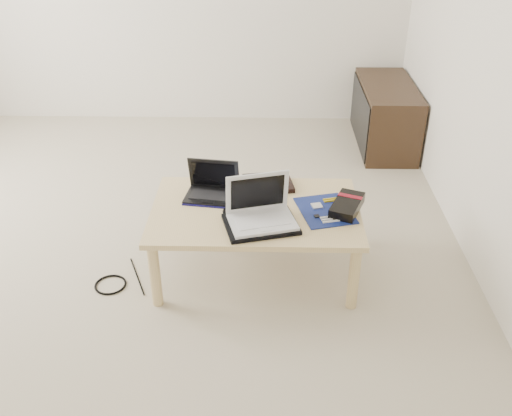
{
  "coord_description": "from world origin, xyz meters",
  "views": [
    {
      "loc": [
        0.83,
        -2.84,
        1.95
      ],
      "look_at": [
        0.78,
        -0.27,
        0.41
      ],
      "focal_mm": 40.0,
      "sensor_mm": 36.0,
      "label": 1
    }
  ],
  "objects_px": {
    "coffee_table": "(255,217)",
    "gpu_box": "(347,206)",
    "netbook": "(212,189)",
    "white_laptop": "(261,212)",
    "media_cabinet": "(384,115)"
  },
  "relations": [
    {
      "from": "media_cabinet",
      "to": "coffee_table",
      "type": "bearing_deg",
      "value": -120.07
    },
    {
      "from": "media_cabinet",
      "to": "gpu_box",
      "type": "height_order",
      "value": "media_cabinet"
    },
    {
      "from": "netbook",
      "to": "gpu_box",
      "type": "distance_m",
      "value": 0.73
    },
    {
      "from": "gpu_box",
      "to": "white_laptop",
      "type": "bearing_deg",
      "value": -163.37
    },
    {
      "from": "coffee_table",
      "to": "media_cabinet",
      "type": "distance_m",
      "value": 1.98
    },
    {
      "from": "white_laptop",
      "to": "gpu_box",
      "type": "bearing_deg",
      "value": 16.63
    },
    {
      "from": "netbook",
      "to": "white_laptop",
      "type": "xyz_separation_m",
      "value": [
        0.27,
        -0.27,
        0.03
      ]
    },
    {
      "from": "media_cabinet",
      "to": "gpu_box",
      "type": "bearing_deg",
      "value": -106.61
    },
    {
      "from": "media_cabinet",
      "to": "netbook",
      "type": "xyz_separation_m",
      "value": [
        -1.23,
        -1.58,
        0.19
      ]
    },
    {
      "from": "netbook",
      "to": "gpu_box",
      "type": "xyz_separation_m",
      "value": [
        0.72,
        -0.14,
        -0.02
      ]
    },
    {
      "from": "netbook",
      "to": "white_laptop",
      "type": "height_order",
      "value": "white_laptop"
    },
    {
      "from": "coffee_table",
      "to": "media_cabinet",
      "type": "relative_size",
      "value": 1.22
    },
    {
      "from": "coffee_table",
      "to": "media_cabinet",
      "type": "height_order",
      "value": "media_cabinet"
    },
    {
      "from": "coffee_table",
      "to": "gpu_box",
      "type": "distance_m",
      "value": 0.49
    },
    {
      "from": "netbook",
      "to": "white_laptop",
      "type": "relative_size",
      "value": 0.82
    }
  ]
}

